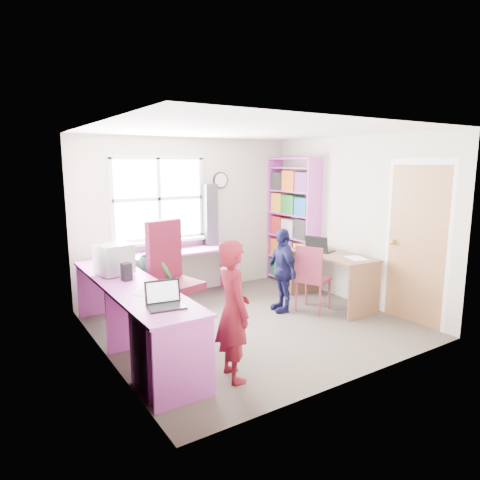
{
  "coord_description": "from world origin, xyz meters",
  "views": [
    {
      "loc": [
        -2.91,
        -4.27,
        2.02
      ],
      "look_at": [
        0.0,
        0.25,
        1.05
      ],
      "focal_mm": 32.0,
      "sensor_mm": 36.0,
      "label": 1
    }
  ],
  "objects_px": {
    "right_desk": "(333,268)",
    "l_desk": "(162,316)",
    "laptop_right": "(319,248)",
    "cd_tower": "(211,215)",
    "bookshelf": "(293,225)",
    "person_navy": "(282,270)",
    "crt_monitor": "(114,259)",
    "laptop_left": "(165,300)",
    "potted_plant": "(160,241)",
    "wooden_chair": "(311,276)",
    "person_green": "(157,277)",
    "swivel_chair": "(172,283)",
    "person_red": "(233,311)"
  },
  "relations": [
    {
      "from": "right_desk",
      "to": "l_desk",
      "type": "bearing_deg",
      "value": -170.17
    },
    {
      "from": "laptop_right",
      "to": "cd_tower",
      "type": "height_order",
      "value": "cd_tower"
    },
    {
      "from": "right_desk",
      "to": "bookshelf",
      "type": "height_order",
      "value": "bookshelf"
    },
    {
      "from": "right_desk",
      "to": "person_navy",
      "type": "xyz_separation_m",
      "value": [
        -0.78,
        0.19,
        0.04
      ]
    },
    {
      "from": "bookshelf",
      "to": "crt_monitor",
      "type": "height_order",
      "value": "bookshelf"
    },
    {
      "from": "right_desk",
      "to": "bookshelf",
      "type": "distance_m",
      "value": 1.28
    },
    {
      "from": "laptop_left",
      "to": "potted_plant",
      "type": "distance_m",
      "value": 2.39
    },
    {
      "from": "cd_tower",
      "to": "person_navy",
      "type": "distance_m",
      "value": 1.53
    },
    {
      "from": "laptop_right",
      "to": "person_navy",
      "type": "relative_size",
      "value": 0.37
    },
    {
      "from": "wooden_chair",
      "to": "person_navy",
      "type": "distance_m",
      "value": 0.41
    },
    {
      "from": "wooden_chair",
      "to": "laptop_right",
      "type": "distance_m",
      "value": 0.57
    },
    {
      "from": "l_desk",
      "to": "person_green",
      "type": "height_order",
      "value": "person_green"
    },
    {
      "from": "bookshelf",
      "to": "swivel_chair",
      "type": "relative_size",
      "value": 1.58
    },
    {
      "from": "bookshelf",
      "to": "potted_plant",
      "type": "distance_m",
      "value": 2.28
    },
    {
      "from": "right_desk",
      "to": "bookshelf",
      "type": "relative_size",
      "value": 0.63
    },
    {
      "from": "l_desk",
      "to": "wooden_chair",
      "type": "distance_m",
      "value": 2.28
    },
    {
      "from": "laptop_left",
      "to": "laptop_right",
      "type": "xyz_separation_m",
      "value": [
        2.84,
        1.03,
        0.0
      ]
    },
    {
      "from": "laptop_left",
      "to": "cd_tower",
      "type": "bearing_deg",
      "value": 61.6
    },
    {
      "from": "laptop_right",
      "to": "wooden_chair",
      "type": "bearing_deg",
      "value": 107.21
    },
    {
      "from": "right_desk",
      "to": "laptop_right",
      "type": "height_order",
      "value": "laptop_right"
    },
    {
      "from": "person_green",
      "to": "laptop_left",
      "type": "bearing_deg",
      "value": 159.82
    },
    {
      "from": "right_desk",
      "to": "crt_monitor",
      "type": "height_order",
      "value": "crt_monitor"
    },
    {
      "from": "bookshelf",
      "to": "person_red",
      "type": "xyz_separation_m",
      "value": [
        -2.56,
        -2.23,
        -0.33
      ]
    },
    {
      "from": "bookshelf",
      "to": "potted_plant",
      "type": "xyz_separation_m",
      "value": [
        -2.26,
        0.23,
        -0.09
      ]
    },
    {
      "from": "laptop_right",
      "to": "cd_tower",
      "type": "distance_m",
      "value": 1.74
    },
    {
      "from": "bookshelf",
      "to": "cd_tower",
      "type": "distance_m",
      "value": 1.43
    },
    {
      "from": "crt_monitor",
      "to": "wooden_chair",
      "type": "bearing_deg",
      "value": -27.17
    },
    {
      "from": "potted_plant",
      "to": "person_red",
      "type": "relative_size",
      "value": 0.25
    },
    {
      "from": "person_red",
      "to": "right_desk",
      "type": "bearing_deg",
      "value": -56.06
    },
    {
      "from": "wooden_chair",
      "to": "laptop_right",
      "type": "xyz_separation_m",
      "value": [
        0.39,
        0.28,
        0.3
      ]
    },
    {
      "from": "potted_plant",
      "to": "person_navy",
      "type": "bearing_deg",
      "value": -43.96
    },
    {
      "from": "laptop_right",
      "to": "potted_plant",
      "type": "relative_size",
      "value": 1.3
    },
    {
      "from": "person_red",
      "to": "swivel_chair",
      "type": "bearing_deg",
      "value": 7.96
    },
    {
      "from": "laptop_left",
      "to": "person_red",
      "type": "xyz_separation_m",
      "value": [
        0.57,
        -0.24,
        -0.13
      ]
    },
    {
      "from": "l_desk",
      "to": "person_navy",
      "type": "xyz_separation_m",
      "value": [
        1.96,
        0.48,
        0.12
      ]
    },
    {
      "from": "laptop_right",
      "to": "person_green",
      "type": "xyz_separation_m",
      "value": [
        -2.3,
        0.5,
        -0.21
      ]
    },
    {
      "from": "wooden_chair",
      "to": "laptop_left",
      "type": "relative_size",
      "value": 2.56
    },
    {
      "from": "person_navy",
      "to": "cd_tower",
      "type": "bearing_deg",
      "value": -153.58
    },
    {
      "from": "bookshelf",
      "to": "crt_monitor",
      "type": "bearing_deg",
      "value": -168.51
    },
    {
      "from": "l_desk",
      "to": "wooden_chair",
      "type": "height_order",
      "value": "wooden_chair"
    },
    {
      "from": "l_desk",
      "to": "swivel_chair",
      "type": "distance_m",
      "value": 0.85
    },
    {
      "from": "wooden_chair",
      "to": "cd_tower",
      "type": "bearing_deg",
      "value": 88.18
    },
    {
      "from": "swivel_chair",
      "to": "person_green",
      "type": "distance_m",
      "value": 0.3
    },
    {
      "from": "potted_plant",
      "to": "person_navy",
      "type": "height_order",
      "value": "person_navy"
    },
    {
      "from": "right_desk",
      "to": "person_green",
      "type": "xyz_separation_m",
      "value": [
        -2.39,
        0.72,
        0.05
      ]
    },
    {
      "from": "cd_tower",
      "to": "person_green",
      "type": "height_order",
      "value": "cd_tower"
    },
    {
      "from": "laptop_left",
      "to": "laptop_right",
      "type": "height_order",
      "value": "laptop_right"
    },
    {
      "from": "right_desk",
      "to": "swivel_chair",
      "type": "height_order",
      "value": "swivel_chair"
    },
    {
      "from": "crt_monitor",
      "to": "person_red",
      "type": "xyz_separation_m",
      "value": [
        0.62,
        -1.58,
        -0.26
      ]
    },
    {
      "from": "bookshelf",
      "to": "person_green",
      "type": "height_order",
      "value": "bookshelf"
    }
  ]
}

